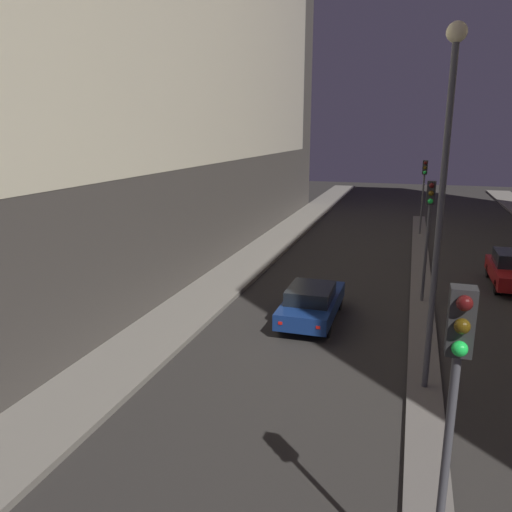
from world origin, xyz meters
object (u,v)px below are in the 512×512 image
Objects in this scene: street_lamp at (444,168)px; car_left_lane at (312,302)px; traffic_light_mid at (429,215)px; traffic_light_far at (424,181)px; traffic_light_near at (455,382)px.

car_left_lane is (-3.91, 4.12, -5.22)m from street_lamp.
car_left_lane is (-3.91, -3.15, -2.93)m from traffic_light_mid.
traffic_light_far is at bearing 77.10° from car_left_lane.
traffic_light_mid is 13.94m from traffic_light_far.
traffic_light_near is 27.80m from traffic_light_far.
traffic_light_mid is 1.00× the size of traffic_light_far.
traffic_light_near is 1.00× the size of traffic_light_mid.
traffic_light_near is at bearing -90.00° from traffic_light_far.
traffic_light_near is 0.53× the size of street_lamp.
street_lamp is 7.71m from car_left_lane.
traffic_light_far is (0.00, 13.94, 0.00)m from traffic_light_mid.
car_left_lane is at bearing -141.19° from traffic_light_mid.
traffic_light_mid is at bearing -90.00° from traffic_light_far.
street_lamp is (0.00, -7.27, 2.28)m from traffic_light_mid.
traffic_light_mid is 0.53× the size of street_lamp.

